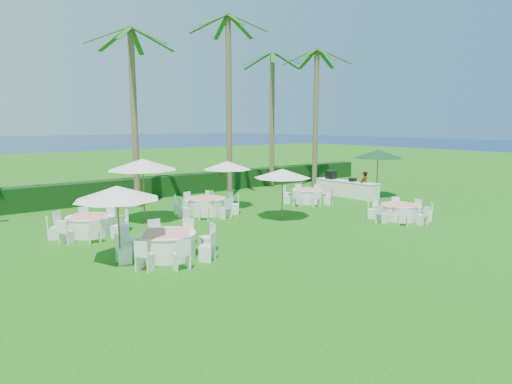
{
  "coord_description": "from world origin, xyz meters",
  "views": [
    {
      "loc": [
        -10.29,
        -11.28,
        4.21
      ],
      "look_at": [
        0.93,
        3.34,
        1.3
      ],
      "focal_mm": 30.0,
      "sensor_mm": 36.0,
      "label": 1
    }
  ],
  "objects_px": {
    "buffet_table": "(346,188)",
    "banquet_table_d": "(89,225)",
    "banquet_table_f": "(307,196)",
    "banquet_table_c": "(399,212)",
    "staff_person": "(364,185)",
    "banquet_table_a": "(168,244)",
    "umbrella_c": "(143,165)",
    "umbrella_b": "(282,173)",
    "umbrella_d": "(227,165)",
    "banquet_table_e": "(207,205)",
    "umbrella_green": "(378,154)",
    "umbrella_a": "(117,193)"
  },
  "relations": [
    {
      "from": "banquet_table_e",
      "to": "buffet_table",
      "type": "height_order",
      "value": "buffet_table"
    },
    {
      "from": "banquet_table_e",
      "to": "umbrella_c",
      "type": "height_order",
      "value": "umbrella_c"
    },
    {
      "from": "staff_person",
      "to": "buffet_table",
      "type": "bearing_deg",
      "value": -87.2
    },
    {
      "from": "banquet_table_e",
      "to": "staff_person",
      "type": "relative_size",
      "value": 1.96
    },
    {
      "from": "banquet_table_f",
      "to": "umbrella_d",
      "type": "height_order",
      "value": "umbrella_d"
    },
    {
      "from": "banquet_table_c",
      "to": "banquet_table_d",
      "type": "distance_m",
      "value": 13.12
    },
    {
      "from": "banquet_table_e",
      "to": "umbrella_a",
      "type": "distance_m",
      "value": 7.82
    },
    {
      "from": "umbrella_b",
      "to": "banquet_table_c",
      "type": "bearing_deg",
      "value": -37.97
    },
    {
      "from": "umbrella_b",
      "to": "staff_person",
      "type": "xyz_separation_m",
      "value": [
        7.19,
        1.18,
        -1.29
      ]
    },
    {
      "from": "banquet_table_a",
      "to": "umbrella_a",
      "type": "distance_m",
      "value": 2.31
    },
    {
      "from": "banquet_table_c",
      "to": "banquet_table_f",
      "type": "bearing_deg",
      "value": 92.75
    },
    {
      "from": "umbrella_c",
      "to": "staff_person",
      "type": "relative_size",
      "value": 1.9
    },
    {
      "from": "banquet_table_f",
      "to": "buffet_table",
      "type": "height_order",
      "value": "buffet_table"
    },
    {
      "from": "banquet_table_f",
      "to": "umbrella_d",
      "type": "bearing_deg",
      "value": 163.19
    },
    {
      "from": "banquet_table_a",
      "to": "umbrella_c",
      "type": "height_order",
      "value": "umbrella_c"
    },
    {
      "from": "umbrella_c",
      "to": "banquet_table_c",
      "type": "bearing_deg",
      "value": -35.04
    },
    {
      "from": "banquet_table_f",
      "to": "buffet_table",
      "type": "relative_size",
      "value": 0.68
    },
    {
      "from": "banquet_table_c",
      "to": "umbrella_a",
      "type": "distance_m",
      "value": 12.35
    },
    {
      "from": "umbrella_c",
      "to": "umbrella_d",
      "type": "relative_size",
      "value": 1.23
    },
    {
      "from": "umbrella_d",
      "to": "umbrella_c",
      "type": "bearing_deg",
      "value": -174.9
    },
    {
      "from": "staff_person",
      "to": "banquet_table_f",
      "type": "bearing_deg",
      "value": -20.9
    },
    {
      "from": "umbrella_d",
      "to": "umbrella_green",
      "type": "relative_size",
      "value": 0.86
    },
    {
      "from": "banquet_table_a",
      "to": "banquet_table_c",
      "type": "distance_m",
      "value": 10.73
    },
    {
      "from": "umbrella_c",
      "to": "banquet_table_f",
      "type": "bearing_deg",
      "value": -5.69
    },
    {
      "from": "buffet_table",
      "to": "banquet_table_d",
      "type": "bearing_deg",
      "value": 179.75
    },
    {
      "from": "banquet_table_f",
      "to": "banquet_table_c",
      "type": "bearing_deg",
      "value": -87.25
    },
    {
      "from": "staff_person",
      "to": "umbrella_d",
      "type": "bearing_deg",
      "value": -19.41
    },
    {
      "from": "umbrella_b",
      "to": "umbrella_d",
      "type": "distance_m",
      "value": 3.7
    },
    {
      "from": "banquet_table_a",
      "to": "umbrella_green",
      "type": "bearing_deg",
      "value": 11.64
    },
    {
      "from": "umbrella_green",
      "to": "banquet_table_f",
      "type": "bearing_deg",
      "value": 164.82
    },
    {
      "from": "banquet_table_c",
      "to": "buffet_table",
      "type": "distance_m",
      "value": 6.37
    },
    {
      "from": "banquet_table_a",
      "to": "umbrella_d",
      "type": "relative_size",
      "value": 1.31
    },
    {
      "from": "umbrella_a",
      "to": "umbrella_green",
      "type": "relative_size",
      "value": 0.9
    },
    {
      "from": "umbrella_c",
      "to": "umbrella_d",
      "type": "height_order",
      "value": "umbrella_c"
    },
    {
      "from": "banquet_table_f",
      "to": "staff_person",
      "type": "bearing_deg",
      "value": -19.47
    },
    {
      "from": "umbrella_d",
      "to": "banquet_table_e",
      "type": "bearing_deg",
      "value": -160.1
    },
    {
      "from": "banquet_table_c",
      "to": "staff_person",
      "type": "bearing_deg",
      "value": 55.17
    },
    {
      "from": "banquet_table_a",
      "to": "banquet_table_f",
      "type": "relative_size",
      "value": 1.15
    },
    {
      "from": "umbrella_d",
      "to": "banquet_table_d",
      "type": "bearing_deg",
      "value": -170.61
    },
    {
      "from": "banquet_table_c",
      "to": "umbrella_green",
      "type": "distance_m",
      "value": 6.44
    },
    {
      "from": "banquet_table_a",
      "to": "umbrella_a",
      "type": "relative_size",
      "value": 1.25
    },
    {
      "from": "umbrella_green",
      "to": "umbrella_c",
      "type": "bearing_deg",
      "value": 171.09
    },
    {
      "from": "banquet_table_a",
      "to": "umbrella_green",
      "type": "distance_m",
      "value": 15.31
    },
    {
      "from": "banquet_table_e",
      "to": "umbrella_green",
      "type": "xyz_separation_m",
      "value": [
        10.38,
        -1.95,
        2.12
      ]
    },
    {
      "from": "umbrella_c",
      "to": "staff_person",
      "type": "distance_m",
      "value": 12.59
    },
    {
      "from": "umbrella_b",
      "to": "umbrella_green",
      "type": "xyz_separation_m",
      "value": [
        8.33,
        1.15,
        0.45
      ]
    },
    {
      "from": "banquet_table_f",
      "to": "buffet_table",
      "type": "distance_m",
      "value": 3.24
    },
    {
      "from": "buffet_table",
      "to": "banquet_table_f",
      "type": "bearing_deg",
      "value": -179.14
    },
    {
      "from": "banquet_table_e",
      "to": "umbrella_d",
      "type": "bearing_deg",
      "value": 19.9
    },
    {
      "from": "banquet_table_c",
      "to": "umbrella_c",
      "type": "xyz_separation_m",
      "value": [
        -9.23,
        6.48,
        2.15
      ]
    }
  ]
}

